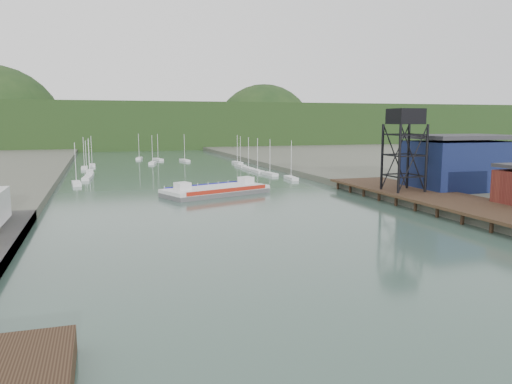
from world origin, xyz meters
TOP-DOWN VIEW (x-y plane):
  - ground at (0.00, 0.00)m, footprint 600.00×600.00m
  - east_pier at (37.00, 45.00)m, footprint 14.00×70.00m
  - lift_tower at (35.00, 58.00)m, footprint 6.50×6.50m
  - blue_shed at (50.00, 60.00)m, footprint 20.50×14.50m
  - marina_sailboats at (0.08, 138.46)m, footprint 57.71×92.65m
  - distant_hills at (-3.98, 301.35)m, footprint 500.00×120.00m
  - chain_ferry at (1.79, 77.91)m, footprint 24.52×16.67m

SIDE VIEW (x-z plane):
  - ground at x=0.00m, z-range 0.00..0.00m
  - marina_sailboats at x=0.08m, z-range -0.10..0.80m
  - chain_ferry at x=1.79m, z-range -0.70..2.58m
  - east_pier at x=37.00m, z-range 0.67..3.12m
  - blue_shed at x=50.00m, z-range 1.41..12.71m
  - distant_hills at x=-3.98m, z-range -29.62..50.38m
  - lift_tower at x=35.00m, z-range 7.65..23.65m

